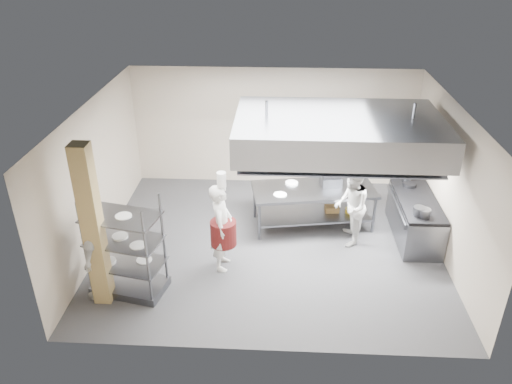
# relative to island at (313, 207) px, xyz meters

# --- Properties ---
(floor) EXTENTS (7.00, 7.00, 0.00)m
(floor) POSITION_rel_island_xyz_m (-0.93, -0.86, -0.46)
(floor) COLOR #353537
(floor) RESTS_ON ground
(ceiling) EXTENTS (7.00, 7.00, 0.00)m
(ceiling) POSITION_rel_island_xyz_m (-0.93, -0.86, 2.54)
(ceiling) COLOR silver
(ceiling) RESTS_ON wall_back
(wall_back) EXTENTS (7.00, 0.00, 7.00)m
(wall_back) POSITION_rel_island_xyz_m (-0.93, 2.14, 1.04)
(wall_back) COLOR #B8A792
(wall_back) RESTS_ON ground
(wall_left) EXTENTS (0.00, 6.00, 6.00)m
(wall_left) POSITION_rel_island_xyz_m (-4.43, -0.86, 1.04)
(wall_left) COLOR #B8A792
(wall_left) RESTS_ON ground
(wall_right) EXTENTS (0.00, 6.00, 6.00)m
(wall_right) POSITION_rel_island_xyz_m (2.57, -0.86, 1.04)
(wall_right) COLOR #B8A792
(wall_right) RESTS_ON ground
(column) EXTENTS (0.30, 0.30, 3.00)m
(column) POSITION_rel_island_xyz_m (-3.83, -2.76, 1.04)
(column) COLOR tan
(column) RESTS_ON floor
(exhaust_hood) EXTENTS (4.00, 2.50, 0.60)m
(exhaust_hood) POSITION_rel_island_xyz_m (0.37, -0.46, 1.94)
(exhaust_hood) COLOR slate
(exhaust_hood) RESTS_ON ceiling
(hood_strip_a) EXTENTS (1.60, 0.12, 0.04)m
(hood_strip_a) POSITION_rel_island_xyz_m (-0.53, -0.46, 1.62)
(hood_strip_a) COLOR white
(hood_strip_a) RESTS_ON exhaust_hood
(hood_strip_b) EXTENTS (1.60, 0.12, 0.04)m
(hood_strip_b) POSITION_rel_island_xyz_m (1.27, -0.46, 1.62)
(hood_strip_b) COLOR white
(hood_strip_b) RESTS_ON exhaust_hood
(wall_shelf) EXTENTS (1.50, 0.28, 0.04)m
(wall_shelf) POSITION_rel_island_xyz_m (0.87, 1.98, 1.04)
(wall_shelf) COLOR slate
(wall_shelf) RESTS_ON wall_back
(island) EXTENTS (2.79, 1.52, 0.91)m
(island) POSITION_rel_island_xyz_m (0.00, 0.00, 0.00)
(island) COLOR gray
(island) RESTS_ON floor
(island_worktop) EXTENTS (2.79, 1.52, 0.06)m
(island_worktop) POSITION_rel_island_xyz_m (0.00, 0.00, 0.42)
(island_worktop) COLOR slate
(island_worktop) RESTS_ON island
(island_undershelf) EXTENTS (2.56, 1.37, 0.04)m
(island_undershelf) POSITION_rel_island_xyz_m (0.00, 0.00, -0.16)
(island_undershelf) COLOR slate
(island_undershelf) RESTS_ON island
(pass_rack) EXTENTS (1.41, 1.00, 1.92)m
(pass_rack) POSITION_rel_island_xyz_m (-3.44, -2.47, 0.51)
(pass_rack) COLOR gray
(pass_rack) RESTS_ON floor
(cooking_range) EXTENTS (0.80, 2.00, 0.84)m
(cooking_range) POSITION_rel_island_xyz_m (2.15, -0.36, -0.04)
(cooking_range) COLOR slate
(cooking_range) RESTS_ON floor
(range_top) EXTENTS (0.78, 1.96, 0.06)m
(range_top) POSITION_rel_island_xyz_m (2.15, -0.36, 0.41)
(range_top) COLOR black
(range_top) RESTS_ON cooking_range
(chef_head) EXTENTS (0.44, 0.66, 1.78)m
(chef_head) POSITION_rel_island_xyz_m (-1.82, -1.66, 0.44)
(chef_head) COLOR silver
(chef_head) RESTS_ON floor
(chef_line) EXTENTS (0.71, 0.88, 1.72)m
(chef_line) POSITION_rel_island_xyz_m (0.73, -0.66, 0.40)
(chef_line) COLOR silver
(chef_line) RESTS_ON floor
(chef_plating) EXTENTS (0.52, 1.11, 1.84)m
(chef_plating) POSITION_rel_island_xyz_m (-3.93, -2.59, 0.47)
(chef_plating) COLOR white
(chef_plating) RESTS_ON floor
(griddle) EXTENTS (0.48, 0.40, 0.21)m
(griddle) POSITION_rel_island_xyz_m (0.38, 0.17, 0.56)
(griddle) COLOR slate
(griddle) RESTS_ON island_worktop
(wicker_basket) EXTENTS (0.33, 0.24, 0.13)m
(wicker_basket) POSITION_rel_island_xyz_m (0.43, 0.05, -0.07)
(wicker_basket) COLOR olive
(wicker_basket) RESTS_ON island_undershelf
(stockpot) EXTENTS (0.24, 0.24, 0.17)m
(stockpot) POSITION_rel_island_xyz_m (2.01, -1.01, 0.53)
(stockpot) COLOR gray
(stockpot) RESTS_ON range_top
(plate_stack) EXTENTS (0.28, 0.28, 0.05)m
(plate_stack) POSITION_rel_island_xyz_m (-3.44, -2.47, 0.16)
(plate_stack) COLOR white
(plate_stack) RESTS_ON pass_rack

